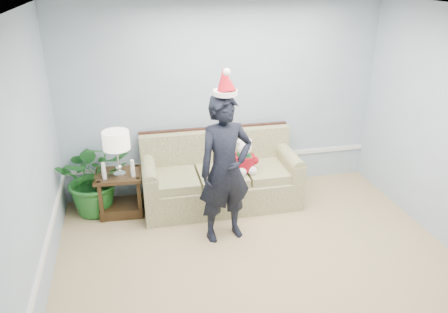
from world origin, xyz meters
TOP-DOWN VIEW (x-y plane):
  - room_shell at (0.00, 0.00)m, footprint 4.54×5.04m
  - wainscot_trim at (-1.18, 1.18)m, footprint 4.49×4.99m
  - sofa at (-0.14, 2.06)m, footprint 2.12×0.92m
  - side_table at (-1.50, 2.05)m, footprint 0.63×0.54m
  - table_lamp at (-1.48, 2.00)m, footprint 0.34×0.34m
  - candle_pair at (-1.49, 1.93)m, footprint 0.41×0.06m
  - houseplant at (-1.81, 2.16)m, footprint 1.07×0.96m
  - man at (-0.26, 1.20)m, footprint 0.72×0.54m
  - santa_hat at (-0.26, 1.22)m, footprint 0.32×0.35m
  - teddy_bear at (0.15, 1.86)m, footprint 0.32×0.35m

SIDE VIEW (x-z plane):
  - side_table at x=-1.50m, z-range -0.06..0.52m
  - sofa at x=-0.14m, z-range -0.14..0.85m
  - wainscot_trim at x=-1.18m, z-range 0.42..0.48m
  - houseplant at x=-1.81m, z-range 0.00..1.05m
  - candle_pair at x=-1.49m, z-range 0.57..0.80m
  - teddy_bear at x=0.15m, z-range 0.45..0.93m
  - man at x=-0.26m, z-range 0.00..1.80m
  - table_lamp at x=-1.48m, z-range 0.74..1.34m
  - room_shell at x=0.00m, z-range -0.02..2.72m
  - santa_hat at x=-0.26m, z-range 1.76..2.08m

